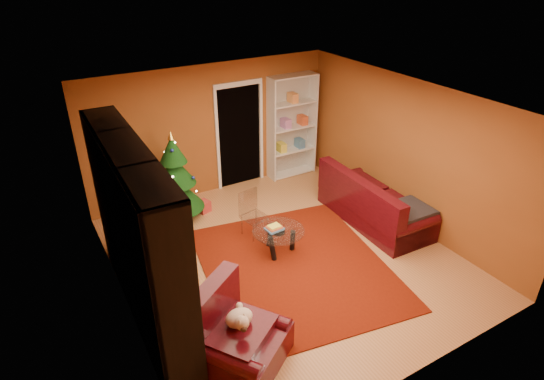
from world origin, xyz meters
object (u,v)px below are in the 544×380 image
media_unit (137,235)px  dog (239,318)px  christmas_tree (175,177)px  gift_box_red (203,206)px  armchair (241,335)px  white_bookshelf (292,127)px  acrylic_chair (255,217)px  gift_box_teal (158,218)px  coffee_table (278,241)px  sofa (376,197)px  rug (295,267)px

media_unit → dog: (0.73, -1.39, -0.61)m
christmas_tree → gift_box_red: (0.47, -0.05, -0.73)m
armchair → white_bookshelf: bearing=17.1°
media_unit → armchair: (0.71, -1.46, -0.82)m
media_unit → gift_box_red: media_unit is taller
dog → acrylic_chair: acrylic_chair is taller
media_unit → gift_box_teal: 2.47m
gift_box_teal → white_bookshelf: (3.24, 0.57, 0.96)m
dog → coffee_table: (1.53, 1.62, -0.39)m
gift_box_teal → acrylic_chair: size_ratio=0.37×
christmas_tree → armchair: (-0.52, -3.60, -0.42)m
media_unit → armchair: 1.82m
gift_box_red → acrylic_chair: acrylic_chair is taller
gift_box_teal → sofa: (3.49, -1.87, 0.34)m
christmas_tree → sofa: 3.64m
gift_box_red → acrylic_chair: 1.34m
gift_box_red → christmas_tree: bearing=174.0°
rug → gift_box_teal: 2.76m
white_bookshelf → coffee_table: 3.13m
coffee_table → dog: bearing=-133.3°
media_unit → acrylic_chair: size_ratio=4.23×
rug → white_bookshelf: 3.58m
rug → media_unit: media_unit is taller
gift_box_teal → armchair: armchair is taller
media_unit → gift_box_teal: bearing=70.2°
christmas_tree → gift_box_teal: christmas_tree is taller
white_bookshelf → coffee_table: white_bookshelf is taller
media_unit → gift_box_red: (1.70, 2.09, -1.12)m
gift_box_teal → gift_box_red: gift_box_teal is taller
gift_box_teal → media_unit: bearing=-111.1°
white_bookshelf → armchair: (-3.33, -4.11, -0.69)m
armchair → coffee_table: armchair is taller
coffee_table → media_unit: bearing=-174.2°
white_bookshelf → armchair: bearing=-128.6°
sofa → acrylic_chair: bearing=75.3°
media_unit → acrylic_chair: media_unit is taller
gift_box_teal → dog: bearing=-91.2°
gift_box_red → dog: size_ratio=0.55×
rug → media_unit: size_ratio=1.00×
media_unit → christmas_tree: media_unit is taller
media_unit → gift_box_teal: (0.80, 2.07, -1.09)m
rug → armchair: (-1.55, -1.20, 0.41)m
media_unit → armchair: media_unit is taller
gift_box_red → white_bookshelf: bearing=13.4°
gift_box_red → dog: (-0.98, -3.48, 0.51)m
rug → gift_box_teal: (-1.47, 2.33, 0.13)m
gift_box_red → sofa: bearing=-36.0°
christmas_tree → armchair: 3.66m
gift_box_teal → coffee_table: size_ratio=0.33×
white_bookshelf → rug: bearing=-121.0°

